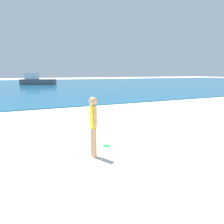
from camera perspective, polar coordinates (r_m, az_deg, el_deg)
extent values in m
cube|color=#14567F|center=(43.95, -20.22, 7.04)|extent=(160.00, 60.00, 0.06)
cylinder|color=tan|center=(5.88, -5.31, -8.12)|extent=(0.11, 0.11, 0.82)
cylinder|color=tan|center=(5.76, -4.75, -8.54)|extent=(0.11, 0.11, 0.82)
cube|color=yellow|center=(5.63, -5.15, -1.41)|extent=(0.13, 0.19, 0.61)
sphere|color=tan|center=(5.56, -5.23, 2.99)|extent=(0.22, 0.22, 0.22)
cylinder|color=tan|center=(5.76, -5.75, -0.79)|extent=(0.08, 0.08, 0.55)
cylinder|color=tan|center=(5.49, -4.54, -1.35)|extent=(0.08, 0.08, 0.55)
cylinder|color=green|center=(6.73, -1.52, -9.21)|extent=(0.23, 0.23, 0.03)
cube|color=#4C4C51|center=(42.69, -19.44, 7.73)|extent=(6.64, 4.61, 1.02)
cube|color=silver|center=(43.07, -20.98, 9.10)|extent=(2.69, 2.28, 1.15)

